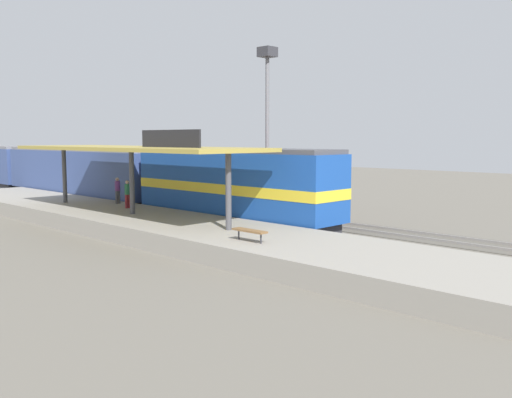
{
  "coord_description": "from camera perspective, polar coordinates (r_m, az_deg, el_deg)",
  "views": [
    {
      "loc": [
        -22.04,
        -26.79,
        5.17
      ],
      "look_at": [
        -1.38,
        -6.65,
        2.0
      ],
      "focal_mm": 38.92,
      "sensor_mm": 36.0,
      "label": 1
    }
  ],
  "objects": [
    {
      "name": "light_mast",
      "position": [
        41.0,
        1.17,
        10.78
      ],
      "size": [
        1.1,
        1.1,
        11.7
      ],
      "color": "slate",
      "rests_on": "ground"
    },
    {
      "name": "platform",
      "position": [
        32.31,
        -12.54,
        -2.28
      ],
      "size": [
        6.0,
        44.0,
        0.9
      ],
      "primitive_type": "cube",
      "color": "gray",
      "rests_on": "ground"
    },
    {
      "name": "passenger_carriage_front",
      "position": [
        46.93,
        -17.65,
        2.48
      ],
      "size": [
        2.9,
        20.0,
        4.24
      ],
      "color": "#28282D",
      "rests_on": "track_near"
    },
    {
      "name": "freight_car",
      "position": [
        39.32,
        -2.89,
        1.59
      ],
      "size": [
        2.8,
        12.0,
        3.54
      ],
      "color": "#28282D",
      "rests_on": "track_far"
    },
    {
      "name": "ground_plane",
      "position": [
        36.36,
        -3.79,
        -1.92
      ],
      "size": [
        120.0,
        120.0,
        0.0
      ],
      "primitive_type": "plane",
      "color": "#666056"
    },
    {
      "name": "locomotive",
      "position": [
        32.22,
        -2.36,
        1.35
      ],
      "size": [
        2.93,
        14.43,
        4.44
      ],
      "color": "#28282D",
      "rests_on": "track_near"
    },
    {
      "name": "platform_bench",
      "position": [
        22.98,
        -0.66,
        -3.31
      ],
      "size": [
        0.44,
        1.7,
        0.5
      ],
      "color": "#333338",
      "rests_on": "platform"
    },
    {
      "name": "person_walking",
      "position": [
        34.81,
        -13.08,
        0.64
      ],
      "size": [
        0.34,
        0.34,
        1.71
      ],
      "color": "maroon",
      "rests_on": "platform"
    },
    {
      "name": "track_far",
      "position": [
        38.13,
        -0.89,
        -1.48
      ],
      "size": [
        3.2,
        110.0,
        0.16
      ],
      "color": "#565249",
      "rests_on": "ground"
    },
    {
      "name": "track_near",
      "position": [
        35.07,
        -6.22,
        -2.19
      ],
      "size": [
        3.2,
        110.0,
        0.16
      ],
      "color": "#565249",
      "rests_on": "ground"
    },
    {
      "name": "person_waiting",
      "position": [
        37.4,
        -14.04,
        1.0
      ],
      "size": [
        0.34,
        0.34,
        1.71
      ],
      "color": "#4C4C51",
      "rests_on": "platform"
    },
    {
      "name": "station_canopy",
      "position": [
        31.89,
        -12.62,
        4.98
      ],
      "size": [
        5.2,
        18.0,
        4.7
      ],
      "color": "#47474C",
      "rests_on": "platform"
    }
  ]
}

